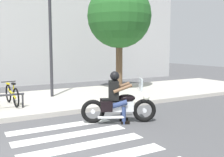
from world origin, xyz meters
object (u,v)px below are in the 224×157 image
at_px(motorcycle, 119,106).
at_px(rider, 117,93).
at_px(bicycle_3, 12,95).
at_px(tree_near_rack, 119,16).
at_px(street_lamp, 50,30).

xyz_separation_m(motorcycle, rider, (-0.07, 0.03, 0.37)).
distance_m(motorcycle, bicycle_3, 3.97).
bearing_deg(tree_near_rack, rider, -121.31).
bearing_deg(street_lamp, bicycle_3, -151.35).
bearing_deg(street_lamp, tree_near_rack, 6.76).
bearing_deg(bicycle_3, rider, -53.63).
bearing_deg(rider, street_lamp, 99.42).
bearing_deg(tree_near_rack, motorcycle, -120.47).
bearing_deg(motorcycle, street_lamp, 100.28).
height_order(motorcycle, street_lamp, street_lamp).
distance_m(motorcycle, tree_near_rack, 6.05).
bearing_deg(tree_near_rack, street_lamp, -173.24).
relative_size(motorcycle, rider, 1.36).
height_order(street_lamp, tree_near_rack, tree_near_rack).
relative_size(rider, tree_near_rack, 0.29).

